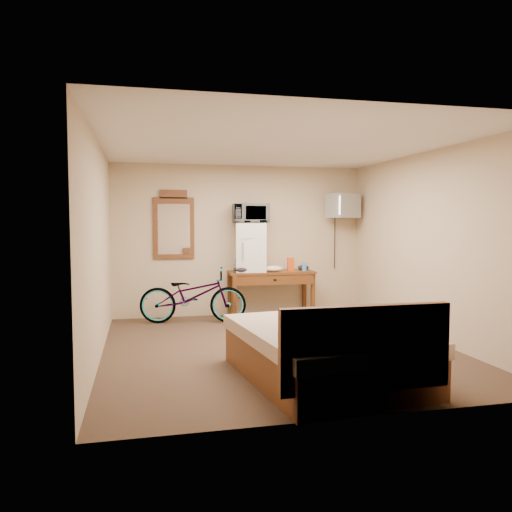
# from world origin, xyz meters

# --- Properties ---
(room) EXTENTS (4.60, 4.64, 2.50)m
(room) POSITION_xyz_m (-0.00, 0.00, 1.25)
(room) COLOR #4D3126
(room) RESTS_ON ground
(desk) EXTENTS (1.44, 0.60, 0.75)m
(desk) POSITION_xyz_m (0.47, 2.00, 0.64)
(desk) COLOR brown
(desk) RESTS_ON floor
(mini_fridge) EXTENTS (0.55, 0.54, 0.79)m
(mini_fridge) POSITION_xyz_m (0.12, 2.03, 1.15)
(mini_fridge) COLOR white
(mini_fridge) RESTS_ON desk
(microwave) EXTENTS (0.60, 0.43, 0.32)m
(microwave) POSITION_xyz_m (0.12, 2.03, 1.70)
(microwave) COLOR white
(microwave) RESTS_ON mini_fridge
(snack_bag) EXTENTS (0.11, 0.07, 0.22)m
(snack_bag) POSITION_xyz_m (0.79, 2.00, 0.86)
(snack_bag) COLOR #E04E13
(snack_bag) RESTS_ON desk
(blue_cup) EXTENTS (0.08, 0.08, 0.13)m
(blue_cup) POSITION_xyz_m (1.01, 1.94, 0.82)
(blue_cup) COLOR #448EE9
(blue_cup) RESTS_ON desk
(cloth_cream) EXTENTS (0.31, 0.24, 0.10)m
(cloth_cream) POSITION_xyz_m (0.48, 1.93, 0.80)
(cloth_cream) COLOR white
(cloth_cream) RESTS_ON desk
(cloth_dark_a) EXTENTS (0.27, 0.21, 0.10)m
(cloth_dark_a) POSITION_xyz_m (-0.06, 1.90, 0.80)
(cloth_dark_a) COLOR black
(cloth_dark_a) RESTS_ON desk
(cloth_dark_b) EXTENTS (0.20, 0.16, 0.09)m
(cloth_dark_b) POSITION_xyz_m (1.04, 2.06, 0.79)
(cloth_dark_b) COLOR black
(cloth_dark_b) RESTS_ON desk
(crt_television) EXTENTS (0.57, 0.64, 0.41)m
(crt_television) POSITION_xyz_m (1.73, 2.02, 1.83)
(crt_television) COLOR black
(crt_television) RESTS_ON room
(wall_mirror) EXTENTS (0.65, 0.04, 1.11)m
(wall_mirror) POSITION_xyz_m (-1.10, 2.27, 1.51)
(wall_mirror) COLOR brown
(wall_mirror) RESTS_ON room
(bicycle) EXTENTS (1.72, 0.85, 0.86)m
(bicycle) POSITION_xyz_m (-0.86, 1.75, 0.43)
(bicycle) COLOR black
(bicycle) RESTS_ON floor
(bed) EXTENTS (1.72, 2.15, 0.90)m
(bed) POSITION_xyz_m (0.13, -1.38, 0.30)
(bed) COLOR brown
(bed) RESTS_ON floor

